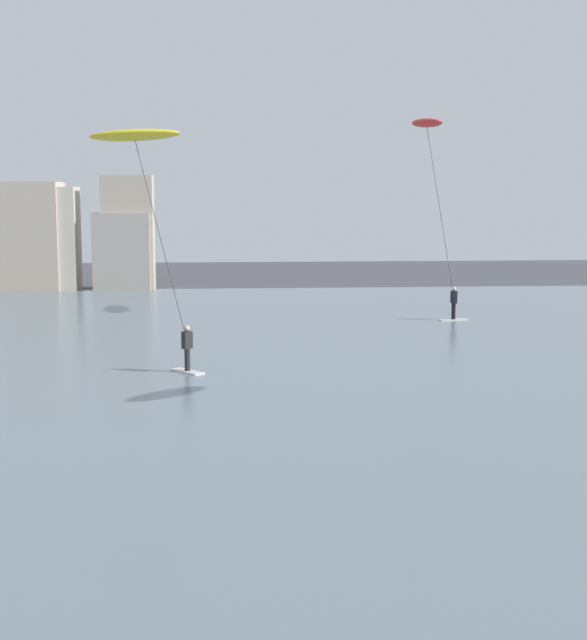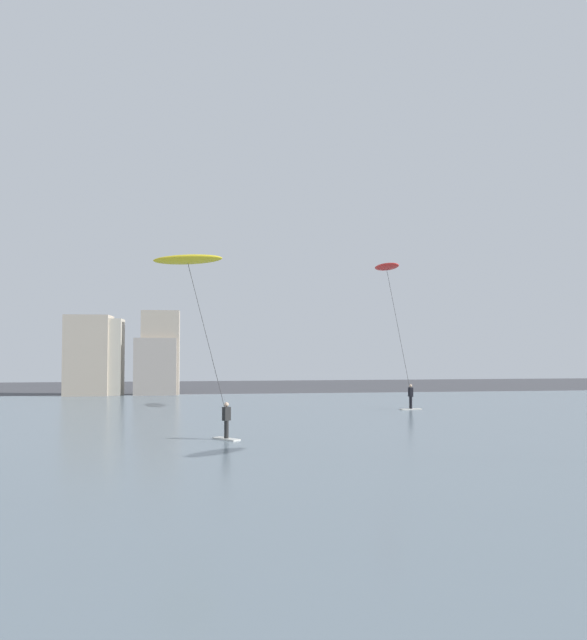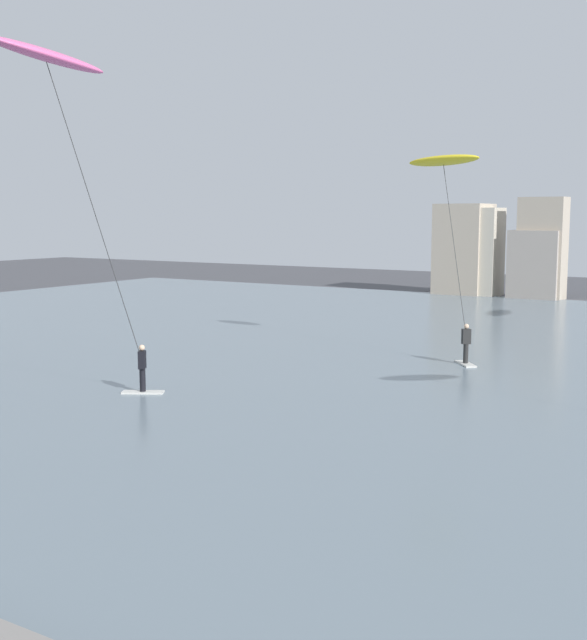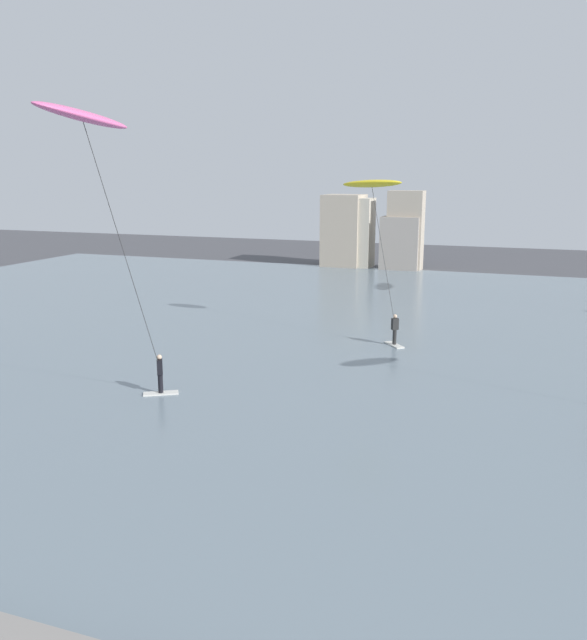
% 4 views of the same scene
% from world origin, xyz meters
% --- Properties ---
extents(water_bay, '(84.00, 52.00, 0.10)m').
position_xyz_m(water_bay, '(0.00, 30.39, 0.05)').
color(water_bay, slate).
rests_on(water_bay, ground).
extents(far_shore_buildings, '(9.53, 3.92, 7.34)m').
position_xyz_m(far_shore_buildings, '(-9.04, 56.94, 3.31)').
color(far_shore_buildings, '#B7A893').
rests_on(far_shore_buildings, ground).
extents(kitesurfer_pink, '(2.11, 5.85, 11.08)m').
position_xyz_m(kitesurfer_pink, '(-8.22, 14.61, 9.98)').
color(kitesurfer_pink, silver).
rests_on(kitesurfer_pink, water_bay).
extents(kitesurfer_yellow, '(4.08, 3.06, 8.54)m').
position_xyz_m(kitesurfer_yellow, '(-2.06, 29.95, 7.61)').
color(kitesurfer_yellow, silver).
rests_on(kitesurfer_yellow, water_bay).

